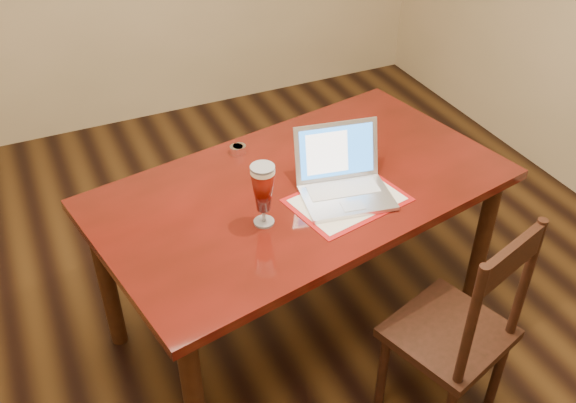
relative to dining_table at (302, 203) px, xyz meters
name	(u,v)px	position (x,y,z in m)	size (l,w,h in m)	color
ground	(276,349)	(-0.19, -0.12, -0.73)	(5.00, 5.00, 0.00)	black
dining_table	(302,203)	(0.00, 0.00, 0.00)	(1.90, 1.30, 1.08)	#55100B
dining_chair	(457,332)	(0.33, -0.72, -0.25)	(0.54, 0.52, 1.02)	black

